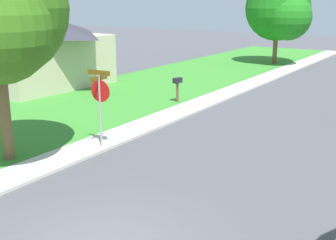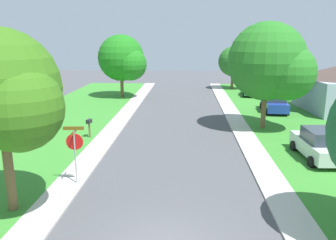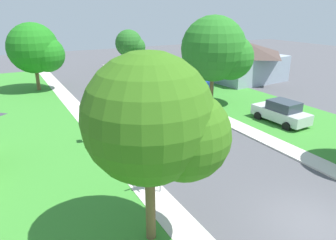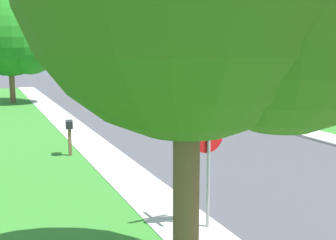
{
  "view_description": "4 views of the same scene",
  "coord_description": "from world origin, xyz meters",
  "px_view_note": "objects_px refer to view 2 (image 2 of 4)",
  "views": [
    {
      "loc": [
        5.56,
        -5.93,
        5.03
      ],
      "look_at": [
        -1.66,
        5.06,
        1.4
      ],
      "focal_mm": 46.6,
      "sensor_mm": 36.0,
      "label": 1
    },
    {
      "loc": [
        0.68,
        -9.37,
        6.58
      ],
      "look_at": [
        -0.51,
        11.95,
        1.4
      ],
      "focal_mm": 36.35,
      "sensor_mm": 36.0,
      "label": 2
    },
    {
      "loc": [
        -10.01,
        -6.23,
        8.14
      ],
      "look_at": [
        -0.97,
        10.16,
        1.4
      ],
      "focal_mm": 33.03,
      "sensor_mm": 36.0,
      "label": 3
    },
    {
      "loc": [
        -8.46,
        -2.81,
        3.8
      ],
      "look_at": [
        -2.81,
        10.49,
        1.4
      ],
      "focal_mm": 46.94,
      "sensor_mm": 36.0,
      "label": 4
    }
  ],
  "objects_px": {
    "car_green_driveway_right": "(252,89)",
    "tree_across_left": "(4,94)",
    "mailbox": "(89,124)",
    "stop_sign_far_corner": "(75,145)",
    "car_blue_behind_trees": "(274,103)",
    "tree_across_right": "(123,60)",
    "car_silver_near_corner": "(320,145)",
    "tree_corner_large": "(272,64)",
    "tree_sidewalk_near": "(235,62)"
  },
  "relations": [
    {
      "from": "tree_corner_large",
      "to": "mailbox",
      "type": "xyz_separation_m",
      "value": [
        -12.43,
        -2.95,
        -3.76
      ]
    },
    {
      "from": "stop_sign_far_corner",
      "to": "tree_across_right",
      "type": "height_order",
      "value": "tree_across_right"
    },
    {
      "from": "tree_corner_large",
      "to": "tree_across_right",
      "type": "xyz_separation_m",
      "value": [
        -12.95,
        12.91,
        -0.52
      ]
    },
    {
      "from": "car_silver_near_corner",
      "to": "car_blue_behind_trees",
      "type": "bearing_deg",
      "value": 87.44
    },
    {
      "from": "tree_across_left",
      "to": "mailbox",
      "type": "bearing_deg",
      "value": 90.12
    },
    {
      "from": "car_blue_behind_trees",
      "to": "tree_sidewalk_near",
      "type": "bearing_deg",
      "value": 97.2
    },
    {
      "from": "car_blue_behind_trees",
      "to": "tree_across_right",
      "type": "height_order",
      "value": "tree_across_right"
    },
    {
      "from": "tree_across_right",
      "to": "mailbox",
      "type": "bearing_deg",
      "value": -88.11
    },
    {
      "from": "tree_across_right",
      "to": "stop_sign_far_corner",
      "type": "bearing_deg",
      "value": -85.07
    },
    {
      "from": "car_blue_behind_trees",
      "to": "tree_sidewalk_near",
      "type": "height_order",
      "value": "tree_sidewalk_near"
    },
    {
      "from": "car_green_driveway_right",
      "to": "tree_across_left",
      "type": "xyz_separation_m",
      "value": [
        -13.95,
        -27.88,
        3.78
      ]
    },
    {
      "from": "car_blue_behind_trees",
      "to": "tree_across_right",
      "type": "relative_size",
      "value": 0.63
    },
    {
      "from": "tree_across_left",
      "to": "tree_across_right",
      "type": "height_order",
      "value": "tree_across_left"
    },
    {
      "from": "car_blue_behind_trees",
      "to": "car_silver_near_corner",
      "type": "distance_m",
      "value": 12.25
    },
    {
      "from": "car_blue_behind_trees",
      "to": "tree_across_left",
      "type": "distance_m",
      "value": 24.04
    },
    {
      "from": "car_silver_near_corner",
      "to": "tree_corner_large",
      "type": "distance_m",
      "value": 7.51
    },
    {
      "from": "stop_sign_far_corner",
      "to": "tree_sidewalk_near",
      "type": "distance_m",
      "value": 32.22
    },
    {
      "from": "tree_across_left",
      "to": "stop_sign_far_corner",
      "type": "bearing_deg",
      "value": 61.94
    },
    {
      "from": "car_blue_behind_trees",
      "to": "tree_across_left",
      "type": "xyz_separation_m",
      "value": [
        -14.32,
        -18.94,
        3.78
      ]
    },
    {
      "from": "car_blue_behind_trees",
      "to": "tree_across_left",
      "type": "bearing_deg",
      "value": -127.08
    },
    {
      "from": "stop_sign_far_corner",
      "to": "car_blue_behind_trees",
      "type": "bearing_deg",
      "value": 51.58
    },
    {
      "from": "car_silver_near_corner",
      "to": "tree_sidewalk_near",
      "type": "bearing_deg",
      "value": 92.67
    },
    {
      "from": "tree_corner_large",
      "to": "tree_sidewalk_near",
      "type": "height_order",
      "value": "tree_corner_large"
    },
    {
      "from": "tree_across_right",
      "to": "mailbox",
      "type": "height_order",
      "value": "tree_across_right"
    },
    {
      "from": "car_green_driveway_right",
      "to": "mailbox",
      "type": "bearing_deg",
      "value": -128.06
    },
    {
      "from": "stop_sign_far_corner",
      "to": "tree_across_left",
      "type": "bearing_deg",
      "value": -118.06
    },
    {
      "from": "car_silver_near_corner",
      "to": "stop_sign_far_corner",
      "type": "bearing_deg",
      "value": -162.09
    },
    {
      "from": "tree_across_left",
      "to": "car_blue_behind_trees",
      "type": "bearing_deg",
      "value": 52.92
    },
    {
      "from": "tree_sidewalk_near",
      "to": "tree_across_right",
      "type": "bearing_deg",
      "value": -151.74
    },
    {
      "from": "car_blue_behind_trees",
      "to": "tree_across_left",
      "type": "height_order",
      "value": "tree_across_left"
    },
    {
      "from": "tree_sidewalk_near",
      "to": "car_blue_behind_trees",
      "type": "bearing_deg",
      "value": -82.8
    },
    {
      "from": "stop_sign_far_corner",
      "to": "car_blue_behind_trees",
      "type": "xyz_separation_m",
      "value": [
        12.86,
        16.21,
        -1.01
      ]
    },
    {
      "from": "car_blue_behind_trees",
      "to": "tree_corner_large",
      "type": "xyz_separation_m",
      "value": [
        -1.91,
        -5.96,
        3.89
      ]
    },
    {
      "from": "car_green_driveway_right",
      "to": "tree_corner_large",
      "type": "distance_m",
      "value": 15.47
    },
    {
      "from": "car_green_driveway_right",
      "to": "tree_across_left",
      "type": "distance_m",
      "value": 31.4
    },
    {
      "from": "mailbox",
      "to": "car_blue_behind_trees",
      "type": "bearing_deg",
      "value": 31.85
    },
    {
      "from": "tree_across_left",
      "to": "tree_across_right",
      "type": "xyz_separation_m",
      "value": [
        -0.54,
        25.9,
        -0.4
      ]
    },
    {
      "from": "stop_sign_far_corner",
      "to": "car_green_driveway_right",
      "type": "height_order",
      "value": "stop_sign_far_corner"
    },
    {
      "from": "tree_across_right",
      "to": "tree_corner_large",
      "type": "bearing_deg",
      "value": -44.92
    },
    {
      "from": "car_green_driveway_right",
      "to": "mailbox",
      "type": "distance_m",
      "value": 22.66
    },
    {
      "from": "stop_sign_far_corner",
      "to": "tree_sidewalk_near",
      "type": "xyz_separation_m",
      "value": [
        11.09,
        30.21,
        1.6
      ]
    },
    {
      "from": "tree_across_right",
      "to": "mailbox",
      "type": "distance_m",
      "value": 16.2
    },
    {
      "from": "car_green_driveway_right",
      "to": "tree_across_right",
      "type": "bearing_deg",
      "value": -172.24
    },
    {
      "from": "car_green_driveway_right",
      "to": "tree_across_left",
      "type": "height_order",
      "value": "tree_across_left"
    },
    {
      "from": "car_green_driveway_right",
      "to": "car_blue_behind_trees",
      "type": "bearing_deg",
      "value": -87.64
    },
    {
      "from": "tree_corner_large",
      "to": "tree_across_left",
      "type": "distance_m",
      "value": 17.96
    },
    {
      "from": "stop_sign_far_corner",
      "to": "tree_across_left",
      "type": "height_order",
      "value": "tree_across_left"
    },
    {
      "from": "mailbox",
      "to": "tree_across_right",
      "type": "bearing_deg",
      "value": 91.89
    },
    {
      "from": "car_green_driveway_right",
      "to": "tree_across_left",
      "type": "relative_size",
      "value": 0.65
    },
    {
      "from": "stop_sign_far_corner",
      "to": "car_green_driveway_right",
      "type": "bearing_deg",
      "value": 63.58
    }
  ]
}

